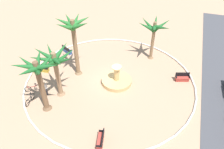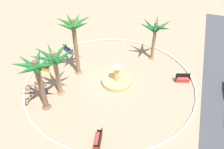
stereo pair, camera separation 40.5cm
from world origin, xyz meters
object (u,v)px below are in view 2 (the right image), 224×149
Objects in this scene: palm_tree_near_fountain at (155,30)px; bench_west at (99,140)px; bench_north at (68,50)px; fountain at (117,80)px; palm_tree_by_curb at (55,62)px; bench_southeast at (43,68)px; bicycle_by_lamppost at (30,98)px; palm_tree_mid_plaza at (74,32)px; person_cyclist_photo at (45,87)px; bench_east at (183,79)px; palm_tree_far_side at (37,73)px; person_cyclist_helmet at (39,74)px; bicycle_red_frame at (33,87)px.

bench_west is at bearing -6.10° from palm_tree_near_fountain.
fountain is at bearing 65.44° from bench_north.
bench_west is (4.21, 6.14, -3.78)m from palm_tree_by_curb.
bench_southeast is 5.14m from bicycle_by_lamppost.
palm_tree_by_curb is 3.28× the size of bench_north.
person_cyclist_photo is at bearing -19.50° from palm_tree_mid_plaza.
fountain reaches higher than bench_east.
bench_north is at bearing -77.54° from palm_tree_near_fountain.
palm_tree_far_side is 5.72m from person_cyclist_helmet.
person_cyclist_helmet is (-1.65, -0.32, 0.53)m from bicycle_red_frame.
palm_tree_mid_plaza is 1.20× the size of palm_tree_far_side.
bicycle_by_lamppost is 1.84m from person_cyclist_photo.
person_cyclist_photo reaches higher than bench_north.
bench_west is at bearing -28.47° from bench_east.
palm_tree_mid_plaza is 4.19× the size of bench_east.
palm_tree_by_curb is 3.52m from person_cyclist_photo.
palm_tree_near_fountain is 3.24× the size of person_cyclist_helmet.
palm_tree_far_side reaches higher than fountain.
palm_tree_near_fountain is 3.61× the size of bicycle_red_frame.
palm_tree_by_curb is at bearing 55.53° from bench_southeast.
bicycle_by_lamppost is (5.88, -2.53, -4.98)m from palm_tree_mid_plaza.
palm_tree_mid_plaza is at bearing 156.68° from bicycle_by_lamppost.
palm_tree_by_curb reaches higher than person_cyclist_helmet.
bench_southeast is (7.06, -11.72, -3.73)m from palm_tree_near_fountain.
palm_tree_near_fountain is 3.16× the size of bench_east.
fountain is 2.06× the size of person_cyclist_helmet.
fountain reaches higher than bench_west.
fountain is 7.46m from bench_east.
fountain is at bearing 117.59° from bicycle_red_frame.
bench_east is 15.20m from bench_north.
person_cyclist_helmet is 2.64m from person_cyclist_photo.
person_cyclist_helmet is 0.96× the size of person_cyclist_photo.
bench_west reaches higher than bicycle_by_lamppost.
person_cyclist_photo reaches higher than bench_east.
fountain is 7.27m from palm_tree_by_curb.
bicycle_by_lamppost is at bearing -23.32° from palm_tree_mid_plaza.
palm_tree_far_side reaches higher than bench_southeast.
person_cyclist_helmet is at bearing -119.19° from bench_west.
palm_tree_by_curb is 8.35m from bench_west.
bicycle_red_frame is at bearing -80.37° from palm_tree_by_curb.
bicycle_red_frame is at bearing -65.10° from bench_east.
palm_tree_far_side is at bearing 16.77° from bench_north.
bench_west and bench_southeast have the same top height.
palm_tree_mid_plaza is at bearing -77.46° from bench_east.
palm_tree_far_side is at bearing -41.67° from fountain.
person_cyclist_helmet is at bearing -108.25° from palm_tree_by_curb.
person_cyclist_photo is (0.59, -1.41, -3.17)m from palm_tree_by_curb.
person_cyclist_helmet is at bearing -161.88° from bicycle_by_lamppost.
palm_tree_far_side is 3.49× the size of bench_west.
palm_tree_mid_plaza is (-3.82, 0.16, 1.24)m from palm_tree_by_curb.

